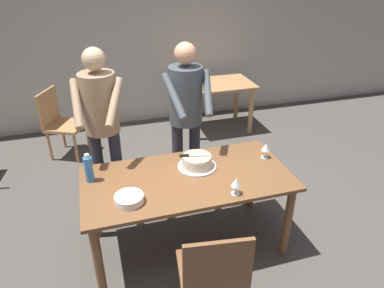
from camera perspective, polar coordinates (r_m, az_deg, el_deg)
The scene contains 14 objects.
ground_plane at distance 3.40m, azimuth -0.68°, elevation -15.99°, with size 14.00×14.00×0.00m, color #4C4742.
back_wall at distance 5.47m, azimuth -9.81°, elevation 17.05°, with size 10.00×0.12×2.70m, color #BCB7AD.
main_dining_table at distance 2.99m, azimuth -0.75°, elevation -7.08°, with size 1.74×0.86×0.75m.
cake_on_platter at distance 3.04m, azimuth 0.81°, elevation -2.92°, with size 0.34×0.34×0.11m.
cake_knife at distance 3.00m, azimuth -0.55°, elevation -1.90°, with size 0.27×0.09×0.02m.
plate_stack at distance 2.68m, azimuth -10.26°, elevation -8.83°, with size 0.22×0.22×0.06m.
wine_glass_near at distance 3.22m, azimuth 11.97°, elevation -0.57°, with size 0.08×0.08×0.14m.
wine_glass_far at distance 2.70m, azimuth 7.23°, elevation -6.31°, with size 0.08×0.08×0.14m.
water_bottle at distance 2.94m, azimuth -16.53°, elevation -3.91°, with size 0.07×0.07×0.25m.
person_cutting_cake at distance 3.36m, azimuth -0.99°, elevation 5.52°, with size 0.47×0.55×1.72m.
person_standing_beside at distance 3.29m, azimuth -14.60°, elevation 4.02°, with size 0.46×0.57×1.72m.
chair_near_side at distance 2.51m, azimuth 3.44°, elevation -20.45°, with size 0.50×0.50×0.90m.
background_table at distance 5.28m, azimuth 4.33°, elevation 8.26°, with size 1.00×0.70×0.74m.
background_chair_0 at distance 4.86m, azimuth -20.76°, elevation 3.53°, with size 0.59×0.59×0.90m.
Camera 1 is at (-0.66, -2.35, 2.37)m, focal length 32.60 mm.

